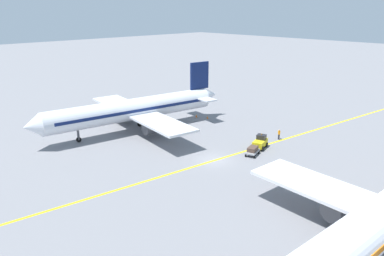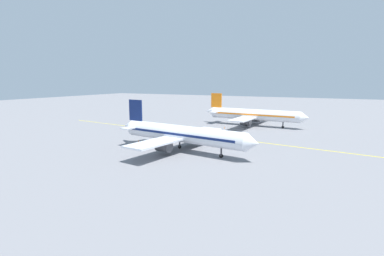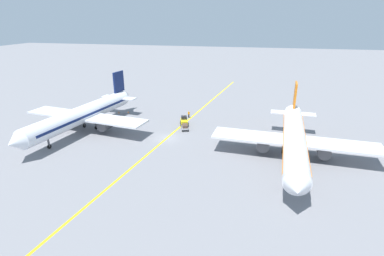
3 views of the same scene
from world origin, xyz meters
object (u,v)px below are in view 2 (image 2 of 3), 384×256
at_px(traffic_cone_mid_apron, 136,143).
at_px(traffic_cone_by_wingtip, 224,128).
at_px(ground_crew_worker, 173,129).
at_px(baggage_cart_trailing, 200,131).
at_px(airplane_at_gate, 253,115).
at_px(airplane_adjacent_stand, 181,134).
at_px(traffic_cone_near_nose, 139,141).
at_px(baggage_tug_white, 189,130).

distance_m(traffic_cone_mid_apron, traffic_cone_by_wingtip, 33.23).
bearing_deg(ground_crew_worker, baggage_cart_trailing, 97.82).
bearing_deg(ground_crew_worker, airplane_at_gate, 142.00).
relative_size(ground_crew_worker, traffic_cone_mid_apron, 3.05).
height_order(airplane_adjacent_stand, traffic_cone_near_nose, airplane_adjacent_stand).
distance_m(baggage_cart_trailing, traffic_cone_by_wingtip, 12.40).
bearing_deg(baggage_tug_white, ground_crew_worker, -88.13).
bearing_deg(traffic_cone_near_nose, airplane_at_gate, 155.02).
bearing_deg(traffic_cone_near_nose, traffic_cone_mid_apron, 20.86).
relative_size(airplane_at_gate, baggage_tug_white, 10.73).
distance_m(airplane_adjacent_stand, ground_crew_worker, 24.12).
bearing_deg(traffic_cone_near_nose, airplane_adjacent_stand, 75.48).
distance_m(baggage_cart_trailing, traffic_cone_near_nose, 19.31).
distance_m(airplane_adjacent_stand, traffic_cone_near_nose, 14.85).
bearing_deg(traffic_cone_by_wingtip, ground_crew_worker, -40.54).
xyz_separation_m(airplane_at_gate, ground_crew_worker, (22.69, -17.73, -2.80)).
xyz_separation_m(airplane_adjacent_stand, ground_crew_worker, (-19.68, -13.67, -2.80)).
relative_size(baggage_tug_white, traffic_cone_mid_apron, 6.02).
height_order(airplane_adjacent_stand, traffic_cone_by_wingtip, airplane_adjacent_stand).
xyz_separation_m(airplane_at_gate, airplane_adjacent_stand, (42.37, -4.06, 0.00)).
bearing_deg(baggage_tug_white, baggage_cart_trailing, 107.36).
relative_size(ground_crew_worker, traffic_cone_near_nose, 3.05).
height_order(baggage_tug_white, baggage_cart_trailing, baggage_tug_white).
distance_m(baggage_tug_white, traffic_cone_near_nose, 17.18).
bearing_deg(airplane_at_gate, traffic_cone_by_wingtip, -34.15).
height_order(airplane_at_gate, baggage_cart_trailing, airplane_at_gate).
relative_size(airplane_at_gate, ground_crew_worker, 21.15).
xyz_separation_m(airplane_at_gate, traffic_cone_mid_apron, (40.92, -17.23, -3.43)).
relative_size(airplane_adjacent_stand, baggage_tug_white, 10.72).
xyz_separation_m(baggage_cart_trailing, traffic_cone_mid_apron, (19.38, -7.92, -0.49)).
bearing_deg(traffic_cone_mid_apron, ground_crew_worker, -178.41).
distance_m(traffic_cone_near_nose, traffic_cone_mid_apron, 2.32).
bearing_deg(baggage_cart_trailing, airplane_at_gate, 156.62).
bearing_deg(airplane_at_gate, airplane_adjacent_stand, -5.48).
xyz_separation_m(baggage_cart_trailing, traffic_cone_near_nose, (17.21, -8.74, -0.49)).
height_order(baggage_tug_white, traffic_cone_by_wingtip, baggage_tug_white).
bearing_deg(baggage_cart_trailing, traffic_cone_near_nose, -26.93).
xyz_separation_m(airplane_adjacent_stand, baggage_cart_trailing, (-20.84, -5.25, -2.95)).
height_order(baggage_tug_white, ground_crew_worker, baggage_tug_white).
bearing_deg(airplane_at_gate, baggage_cart_trailing, -23.38).
bearing_deg(baggage_cart_trailing, ground_crew_worker, -82.18).
distance_m(baggage_tug_white, traffic_cone_mid_apron, 19.02).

